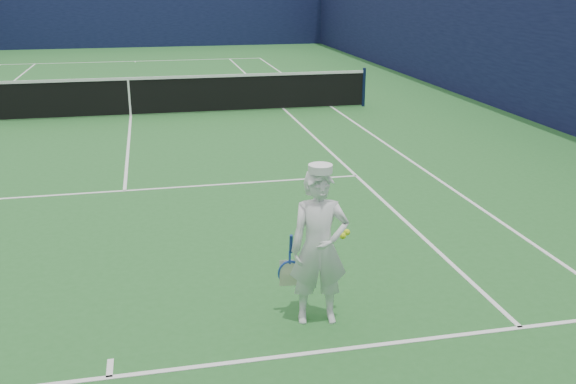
% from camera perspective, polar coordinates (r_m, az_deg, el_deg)
% --- Properties ---
extents(ground, '(80.00, 80.00, 0.00)m').
position_cam_1_polar(ground, '(17.43, -13.80, 6.59)').
color(ground, '#256328').
rests_on(ground, ground).
extents(court_markings, '(11.03, 23.83, 0.01)m').
position_cam_1_polar(court_markings, '(17.42, -13.80, 6.60)').
color(court_markings, white).
rests_on(court_markings, ground).
extents(windscreen_fence, '(20.12, 36.12, 4.00)m').
position_cam_1_polar(windscreen_fence, '(17.14, -14.32, 13.14)').
color(windscreen_fence, '#0F1438').
rests_on(windscreen_fence, ground).
extents(tennis_net, '(12.88, 0.09, 1.07)m').
position_cam_1_polar(tennis_net, '(17.32, -13.94, 8.38)').
color(tennis_net, '#141E4C').
rests_on(tennis_net, ground).
extents(tennis_player, '(0.76, 0.53, 1.71)m').
position_cam_1_polar(tennis_player, '(6.55, 2.77, -4.92)').
color(tennis_player, white).
rests_on(tennis_player, ground).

